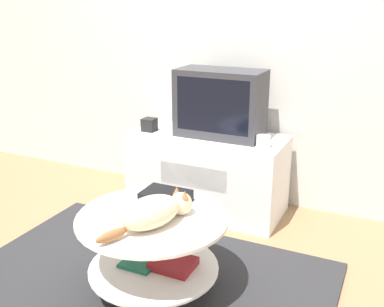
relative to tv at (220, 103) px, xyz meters
name	(u,v)px	position (x,y,z in m)	size (l,w,h in m)	color
ground_plane	(146,282)	(-0.01, -1.01, -0.78)	(12.00, 12.00, 0.00)	#93704C
wall_back	(237,22)	(-0.01, 0.31, 0.52)	(8.00, 0.05, 2.60)	silver
rug	(146,280)	(-0.01, -1.01, -0.77)	(1.93, 1.23, 0.02)	#28282B
tv_stand	(207,173)	(-0.08, -0.02, -0.51)	(1.08, 0.50, 0.56)	white
tv	(220,103)	(0.00, 0.00, 0.00)	(0.59, 0.30, 0.46)	#333338
speaker	(149,125)	(-0.51, -0.10, -0.18)	(0.09, 0.09, 0.09)	black
mug	(263,142)	(0.35, -0.12, -0.19)	(0.09, 0.09, 0.08)	white
coffee_table	(154,243)	(0.08, -1.07, -0.49)	(0.75, 0.75, 0.42)	#B2B2B7
dvd_box	(166,197)	(0.06, -0.90, -0.31)	(0.24, 0.17, 0.06)	black
cat	(154,211)	(0.13, -1.15, -0.27)	(0.29, 0.51, 0.15)	beige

